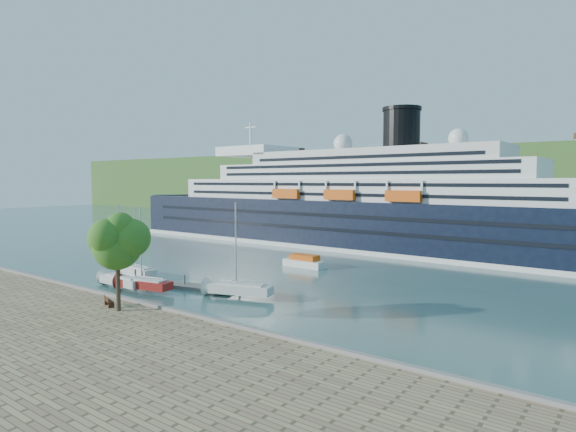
% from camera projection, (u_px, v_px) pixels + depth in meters
% --- Properties ---
extents(ground, '(400.00, 400.00, 0.00)m').
position_uv_depth(ground, '(100.00, 302.00, 52.50)').
color(ground, '#335A58').
rests_on(ground, ground).
extents(far_hillside, '(400.00, 50.00, 24.00)m').
position_uv_depth(far_hillside, '(477.00, 184.00, 167.59)').
color(far_hillside, '#376227').
rests_on(far_hillside, ground).
extents(quay_coping, '(220.00, 0.50, 0.30)m').
position_uv_depth(quay_coping, '(98.00, 292.00, 52.25)').
color(quay_coping, slate).
rests_on(quay_coping, promenade).
extents(cruise_ship, '(119.29, 20.30, 26.70)m').
position_uv_depth(cruise_ship, '(343.00, 180.00, 96.60)').
color(cruise_ship, black).
rests_on(cruise_ship, ground).
extents(park_bench, '(1.83, 1.19, 1.09)m').
position_uv_depth(park_bench, '(109.00, 301.00, 46.68)').
color(park_bench, '#4C2915').
rests_on(park_bench, promenade).
extents(promenade_tree, '(6.06, 6.06, 10.03)m').
position_uv_depth(promenade_tree, '(117.00, 258.00, 44.76)').
color(promenade_tree, '#2A671B').
rests_on(promenade_tree, promenade).
extents(floating_pontoon, '(18.20, 5.39, 0.40)m').
position_uv_depth(floating_pontoon, '(172.00, 284.00, 60.34)').
color(floating_pontoon, slate).
rests_on(floating_pontoon, ground).
extents(sailboat_white_near, '(7.60, 2.16, 9.80)m').
position_uv_depth(sailboat_white_near, '(122.00, 249.00, 58.37)').
color(sailboat_white_near, silver).
rests_on(sailboat_white_near, ground).
extents(sailboat_red, '(7.78, 3.53, 9.71)m').
position_uv_depth(sailboat_red, '(145.00, 252.00, 56.47)').
color(sailboat_red, maroon).
rests_on(sailboat_red, ground).
extents(sailboat_white_far, '(8.25, 4.53, 10.27)m').
position_uv_depth(sailboat_white_far, '(240.00, 253.00, 53.57)').
color(sailboat_white_far, silver).
rests_on(sailboat_white_far, ground).
extents(tender_launch, '(6.96, 2.60, 1.90)m').
position_uv_depth(tender_launch, '(304.00, 261.00, 73.59)').
color(tender_launch, '#DA500C').
rests_on(tender_launch, ground).
extents(sailboat_extra, '(7.14, 2.52, 9.04)m').
position_uv_depth(sailboat_extra, '(137.00, 245.00, 65.31)').
color(sailboat_extra, silver).
rests_on(sailboat_extra, ground).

